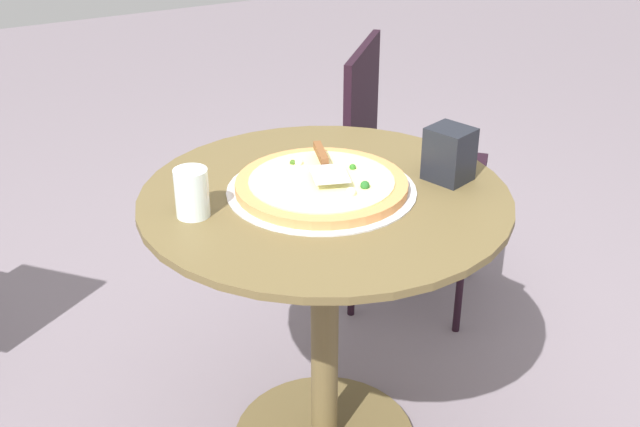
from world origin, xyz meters
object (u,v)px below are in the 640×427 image
object	(u,v)px
pizza_server	(325,163)
drinking_cup	(192,193)
patio_table	(325,275)
pizza_on_tray	(320,186)
napkin_dispenser	(449,154)
patio_chair_near	(396,156)

from	to	relation	value
pizza_server	drinking_cup	bearing A→B (deg)	92.36
patio_table	pizza_on_tray	size ratio (longest dim) A/B	1.95
pizza_on_tray	pizza_server	bearing A→B (deg)	-40.49
napkin_dispenser	patio_chair_near	size ratio (longest dim) A/B	0.15
pizza_on_tray	drinking_cup	world-z (taller)	drinking_cup
pizza_server	patio_chair_near	size ratio (longest dim) A/B	0.25
patio_table	pizza_server	xyz separation A→B (m)	(0.05, -0.03, 0.27)
patio_table	pizza_server	distance (m)	0.28
patio_table	pizza_on_tray	xyz separation A→B (m)	(0.02, 0.00, 0.23)
patio_chair_near	pizza_on_tray	bearing A→B (deg)	133.17
patio_chair_near	pizza_server	bearing A→B (deg)	132.74
patio_table	pizza_on_tray	bearing A→B (deg)	11.86
pizza_on_tray	drinking_cup	distance (m)	0.30
pizza_server	drinking_cup	size ratio (longest dim) A/B	1.99
pizza_on_tray	napkin_dispenser	xyz separation A→B (m)	(-0.08, -0.30, 0.05)
patio_table	pizza_on_tray	distance (m)	0.23
pizza_server	napkin_dispenser	size ratio (longest dim) A/B	1.67
patio_table	pizza_on_tray	world-z (taller)	pizza_on_tray
pizza_on_tray	patio_chair_near	bearing A→B (deg)	-46.83
pizza_on_tray	pizza_server	world-z (taller)	pizza_server
napkin_dispenser	patio_chair_near	xyz separation A→B (m)	(0.61, -0.26, -0.29)
napkin_dispenser	patio_chair_near	distance (m)	0.72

